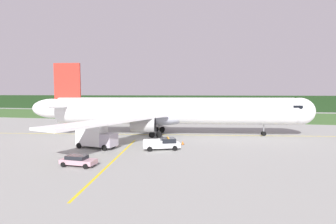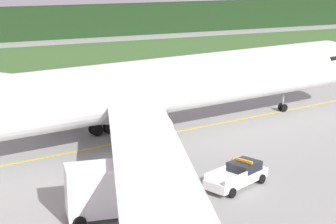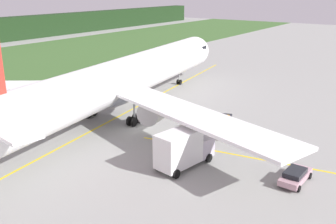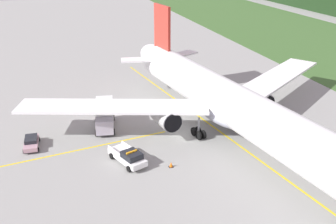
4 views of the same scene
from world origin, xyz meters
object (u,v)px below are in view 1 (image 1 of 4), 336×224
at_px(catering_truck, 95,136).
at_px(staff_car, 78,160).
at_px(airliner, 171,111).
at_px(apron_cone, 183,143).
at_px(ops_pickup_truck, 163,144).

height_order(catering_truck, staff_car, catering_truck).
height_order(airliner, apron_cone, airliner).
relative_size(airliner, apron_cone, 89.63).
distance_m(catering_truck, apron_cone, 14.48).
distance_m(airliner, ops_pickup_truck, 15.21).
xyz_separation_m(airliner, apron_cone, (4.16, -9.92, -4.60)).
bearing_deg(staff_car, apron_cone, 57.41).
bearing_deg(airliner, staff_car, -103.04).
distance_m(airliner, catering_truck, 18.33).
bearing_deg(staff_car, airliner, 76.96).
xyz_separation_m(ops_pickup_truck, staff_car, (-7.77, -11.21, -0.20)).
distance_m(ops_pickup_truck, staff_car, 13.64).
relative_size(airliner, catering_truck, 8.70).
height_order(ops_pickup_truck, catering_truck, catering_truck).
height_order(catering_truck, apron_cone, catering_truck).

